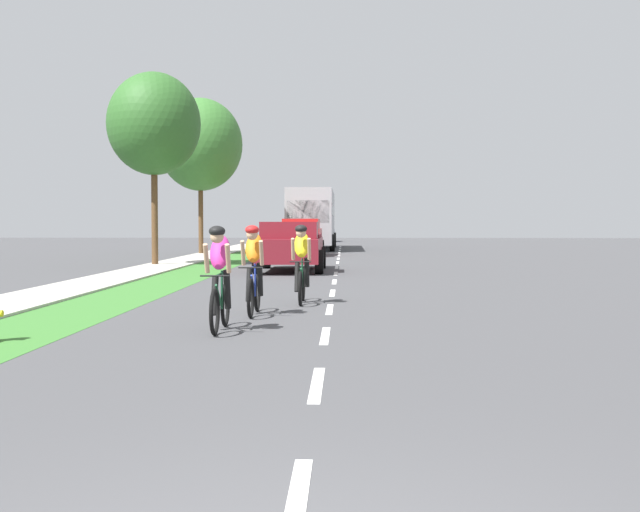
{
  "coord_description": "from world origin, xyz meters",
  "views": [
    {
      "loc": [
        0.28,
        -3.34,
        1.63
      ],
      "look_at": [
        -0.28,
        14.93,
        0.87
      ],
      "focal_mm": 45.56,
      "sensor_mm": 36.0,
      "label": 1
    }
  ],
  "objects_px": {
    "pickup_maroon": "(291,246)",
    "suv_red": "(301,236)",
    "cyclist_distant": "(302,263)",
    "bus_silver": "(312,216)",
    "cyclist_trailing": "(254,269)",
    "sedan_blue": "(324,232)",
    "street_tree_near": "(154,124)",
    "street_tree_far": "(200,145)",
    "cyclist_lead": "(220,277)"
  },
  "relations": [
    {
      "from": "pickup_maroon",
      "to": "suv_red",
      "type": "bearing_deg",
      "value": 91.54
    },
    {
      "from": "cyclist_distant",
      "to": "bus_silver",
      "type": "bearing_deg",
      "value": 91.9
    },
    {
      "from": "cyclist_trailing",
      "to": "sedan_blue",
      "type": "xyz_separation_m",
      "value": [
        -0.14,
        53.62,
        -0.04
      ]
    },
    {
      "from": "cyclist_trailing",
      "to": "suv_red",
      "type": "xyz_separation_m",
      "value": [
        -0.53,
        25.52,
        0.14
      ]
    },
    {
      "from": "suv_red",
      "to": "street_tree_near",
      "type": "distance_m",
      "value": 11.55
    },
    {
      "from": "suv_red",
      "to": "street_tree_far",
      "type": "bearing_deg",
      "value": 166.79
    },
    {
      "from": "cyclist_trailing",
      "to": "bus_silver",
      "type": "distance_m",
      "value": 34.55
    },
    {
      "from": "cyclist_lead",
      "to": "bus_silver",
      "type": "xyz_separation_m",
      "value": [
        -0.07,
        36.64,
        1.17
      ]
    },
    {
      "from": "bus_silver",
      "to": "street_tree_near",
      "type": "xyz_separation_m",
      "value": [
        -5.18,
        -18.47,
        3.3
      ]
    },
    {
      "from": "cyclist_distant",
      "to": "street_tree_near",
      "type": "bearing_deg",
      "value": 114.07
    },
    {
      "from": "bus_silver",
      "to": "street_tree_near",
      "type": "relative_size",
      "value": 1.61
    },
    {
      "from": "cyclist_lead",
      "to": "cyclist_distant",
      "type": "distance_m",
      "value": 4.27
    },
    {
      "from": "pickup_maroon",
      "to": "bus_silver",
      "type": "bearing_deg",
      "value": 90.42
    },
    {
      "from": "cyclist_lead",
      "to": "cyclist_distant",
      "type": "height_order",
      "value": "same"
    },
    {
      "from": "cyclist_trailing",
      "to": "bus_silver",
      "type": "height_order",
      "value": "bus_silver"
    },
    {
      "from": "cyclist_trailing",
      "to": "cyclist_distant",
      "type": "bearing_deg",
      "value": 70.15
    },
    {
      "from": "cyclist_trailing",
      "to": "cyclist_distant",
      "type": "distance_m",
      "value": 2.17
    },
    {
      "from": "cyclist_trailing",
      "to": "street_tree_far",
      "type": "bearing_deg",
      "value": 102.01
    },
    {
      "from": "bus_silver",
      "to": "sedan_blue",
      "type": "height_order",
      "value": "bus_silver"
    },
    {
      "from": "pickup_maroon",
      "to": "cyclist_lead",
      "type": "bearing_deg",
      "value": -90.36
    },
    {
      "from": "cyclist_distant",
      "to": "pickup_maroon",
      "type": "relative_size",
      "value": 0.34
    },
    {
      "from": "cyclist_distant",
      "to": "street_tree_far",
      "type": "relative_size",
      "value": 0.22
    },
    {
      "from": "cyclist_distant",
      "to": "pickup_maroon",
      "type": "height_order",
      "value": "pickup_maroon"
    },
    {
      "from": "cyclist_distant",
      "to": "street_tree_near",
      "type": "xyz_separation_m",
      "value": [
        -6.26,
        14.02,
        4.47
      ]
    },
    {
      "from": "cyclist_trailing",
      "to": "suv_red",
      "type": "relative_size",
      "value": 0.37
    },
    {
      "from": "street_tree_near",
      "to": "cyclist_trailing",
      "type": "bearing_deg",
      "value": -71.01
    },
    {
      "from": "cyclist_distant",
      "to": "pickup_maroon",
      "type": "bearing_deg",
      "value": 94.91
    },
    {
      "from": "pickup_maroon",
      "to": "sedan_blue",
      "type": "bearing_deg",
      "value": 89.94
    },
    {
      "from": "cyclist_trailing",
      "to": "bus_silver",
      "type": "bearing_deg",
      "value": 90.56
    },
    {
      "from": "cyclist_lead",
      "to": "street_tree_far",
      "type": "bearing_deg",
      "value": 100.63
    },
    {
      "from": "cyclist_trailing",
      "to": "street_tree_near",
      "type": "height_order",
      "value": "street_tree_near"
    },
    {
      "from": "bus_silver",
      "to": "street_tree_near",
      "type": "height_order",
      "value": "street_tree_near"
    },
    {
      "from": "bus_silver",
      "to": "street_tree_near",
      "type": "distance_m",
      "value": 19.47
    },
    {
      "from": "bus_silver",
      "to": "cyclist_trailing",
      "type": "bearing_deg",
      "value": -89.44
    },
    {
      "from": "sedan_blue",
      "to": "pickup_maroon",
      "type": "bearing_deg",
      "value": -90.06
    },
    {
      "from": "suv_red",
      "to": "sedan_blue",
      "type": "distance_m",
      "value": 28.11
    },
    {
      "from": "cyclist_trailing",
      "to": "street_tree_far",
      "type": "relative_size",
      "value": 0.22
    },
    {
      "from": "suv_red",
      "to": "sedan_blue",
      "type": "height_order",
      "value": "suv_red"
    },
    {
      "from": "suv_red",
      "to": "bus_silver",
      "type": "bearing_deg",
      "value": 88.83
    },
    {
      "from": "sedan_blue",
      "to": "street_tree_far",
      "type": "relative_size",
      "value": 0.55
    },
    {
      "from": "cyclist_trailing",
      "to": "street_tree_far",
      "type": "distance_m",
      "value": 27.73
    },
    {
      "from": "sedan_blue",
      "to": "street_tree_far",
      "type": "distance_m",
      "value": 27.87
    },
    {
      "from": "street_tree_near",
      "to": "street_tree_far",
      "type": "height_order",
      "value": "street_tree_far"
    },
    {
      "from": "cyclist_trailing",
      "to": "street_tree_near",
      "type": "relative_size",
      "value": 0.24
    },
    {
      "from": "street_tree_near",
      "to": "street_tree_far",
      "type": "distance_m",
      "value": 10.68
    },
    {
      "from": "sedan_blue",
      "to": "cyclist_distant",
      "type": "bearing_deg",
      "value": -89.03
    },
    {
      "from": "pickup_maroon",
      "to": "street_tree_near",
      "type": "height_order",
      "value": "street_tree_near"
    },
    {
      "from": "street_tree_far",
      "to": "sedan_blue",
      "type": "bearing_deg",
      "value": 78.35
    },
    {
      "from": "suv_red",
      "to": "street_tree_near",
      "type": "xyz_separation_m",
      "value": [
        -5.0,
        -9.46,
        4.34
      ]
    },
    {
      "from": "suv_red",
      "to": "cyclist_distant",
      "type": "bearing_deg",
      "value": -86.93
    }
  ]
}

